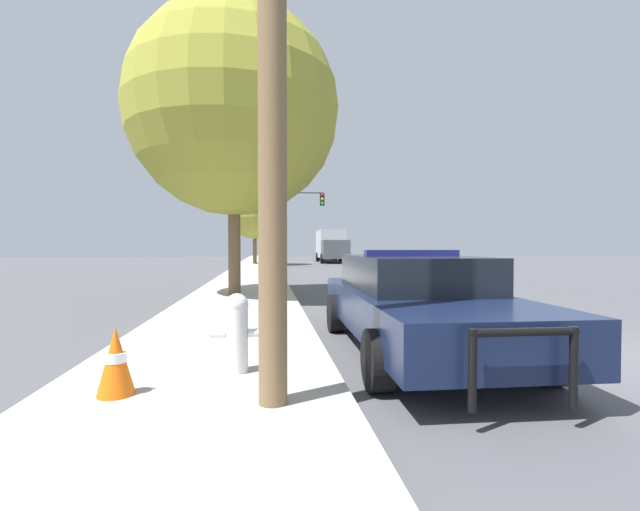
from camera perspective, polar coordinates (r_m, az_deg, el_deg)
The scene contains 10 objects.
ground_plane at distance 7.46m, azimuth 29.76°, elevation -10.71°, with size 110.00×110.00×0.00m, color #4F4F54.
sidewalk_left at distance 6.04m, azimuth -13.98°, elevation -12.77°, with size 3.00×110.00×0.13m.
police_car at distance 6.37m, azimuth 12.61°, elevation -5.88°, with size 2.22×5.23×1.47m.
fire_hydrant at distance 4.89m, azimuth -11.00°, elevation -9.75°, with size 0.58×0.25×0.87m.
traffic_light at distance 30.14m, azimuth -3.67°, elevation 5.75°, with size 3.79×0.35×5.29m.
car_background_distant at distance 46.14m, azimuth 0.91°, elevation 0.32°, with size 2.06×4.12×1.38m.
box_truck at distance 39.79m, azimuth 1.50°, elevation 1.40°, with size 2.72×7.98×3.00m.
tree_sidewalk_near at distance 13.06m, azimuth -11.43°, elevation 18.40°, with size 5.97×5.97×8.24m.
tree_sidewalk_far at distance 33.98m, azimuth -8.71°, elevation 5.83°, with size 4.33×4.33×6.26m.
traffic_cone at distance 4.55m, azimuth -25.58°, elevation -12.54°, with size 0.34×0.34×0.64m.
Camera 1 is at (-4.40, -5.82, 1.53)m, focal length 24.00 mm.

